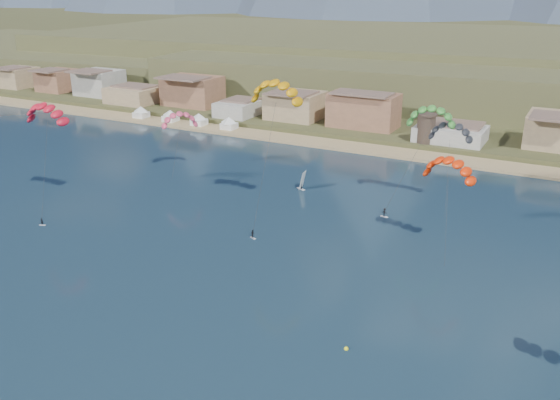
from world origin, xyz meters
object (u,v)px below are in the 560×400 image
Objects in this scene: kitesurfer_yellow at (276,88)px; windsurfer at (302,184)px; buoy at (346,349)px; watchtower at (426,128)px; kitesurfer_red at (46,110)px; kitesurfer_green at (431,114)px.

kitesurfer_yellow reaches higher than windsurfer.
windsurfer reaches higher than buoy.
kitesurfer_yellow is at bearing 128.99° from buoy.
kitesurfer_red is (-61.15, -82.85, 14.73)m from watchtower.
watchtower is 1.92× the size of windsurfer.
kitesurfer_yellow reaches higher than kitesurfer_red.
watchtower is 70.87m from kitesurfer_yellow.
buoy is at bearing -16.20° from kitesurfer_red.
kitesurfer_red is 84.80m from buoy.
windsurfer is at bearing 37.02° from kitesurfer_red.
buoy is (78.90, -22.93, -20.99)m from kitesurfer_red.
kitesurfer_yellow reaches higher than kitesurfer_green.
kitesurfer_yellow is 30.81m from windsurfer.
kitesurfer_green is 34.69m from windsurfer.
windsurfer is (-16.48, -49.17, -4.95)m from watchtower.
windsurfer is (-28.73, -2.74, -19.25)m from kitesurfer_green.
kitesurfer_red reaches higher than kitesurfer_green.
windsurfer is at bearing -174.54° from kitesurfer_green.
kitesurfer_red is 5.61× the size of windsurfer.
kitesurfer_green reaches higher than buoy.
kitesurfer_yellow is 48.63× the size of buoy.
kitesurfer_red reaches higher than watchtower.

